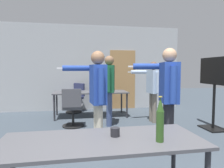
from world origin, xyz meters
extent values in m
cube|color=#B2B5B7|center=(0.00, 5.40, 1.44)|extent=(6.31, 0.10, 2.88)
cube|color=#AD7F4C|center=(1.10, 5.34, 1.02)|extent=(0.90, 0.02, 2.05)
cube|color=#4C4C51|center=(-0.28, 0.29, 0.72)|extent=(1.87, 0.73, 0.03)
cylinder|color=#2D2D33|center=(0.60, 0.59, 0.35)|extent=(0.05, 0.05, 0.70)
cube|color=#4C4C51|center=(-0.10, 4.31, 0.72)|extent=(2.13, 0.82, 0.03)
cylinder|color=#2D2D33|center=(-1.10, 3.97, 0.35)|extent=(0.05, 0.05, 0.70)
cylinder|color=#2D2D33|center=(0.91, 3.97, 0.35)|extent=(0.05, 0.05, 0.70)
cylinder|color=#2D2D33|center=(-1.10, 4.66, 0.35)|extent=(0.05, 0.05, 0.70)
cylinder|color=#2D2D33|center=(0.91, 4.66, 0.35)|extent=(0.05, 0.05, 0.70)
cube|color=black|center=(2.60, 2.56, 0.01)|extent=(0.44, 0.56, 0.03)
cylinder|color=black|center=(2.60, 2.56, 0.53)|extent=(0.06, 0.06, 1.00)
cube|color=black|center=(2.60, 2.56, 1.35)|extent=(0.04, 1.03, 0.63)
cube|color=#14331E|center=(2.63, 2.56, 1.35)|extent=(0.01, 0.95, 0.55)
cylinder|color=slate|center=(1.47, 3.32, 0.38)|extent=(0.12, 0.12, 0.77)
cylinder|color=slate|center=(1.46, 3.48, 0.38)|extent=(0.12, 0.12, 0.77)
cube|color=silver|center=(1.46, 3.40, 1.07)|extent=(0.25, 0.41, 0.60)
sphere|color=brown|center=(1.46, 3.40, 1.48)|extent=(0.21, 0.21, 0.21)
cylinder|color=silver|center=(1.48, 3.16, 1.05)|extent=(0.09, 0.09, 0.52)
cylinder|color=silver|center=(1.18, 3.62, 1.31)|extent=(0.53, 0.14, 0.09)
cube|color=white|center=(0.89, 3.59, 1.31)|extent=(0.12, 0.05, 0.03)
cylinder|color=#28282D|center=(0.98, 1.46, 0.42)|extent=(0.13, 0.13, 0.84)
cylinder|color=#28282D|center=(1.01, 1.64, 0.42)|extent=(0.13, 0.13, 0.84)
cube|color=#23429E|center=(0.99, 1.55, 1.17)|extent=(0.33, 0.48, 0.66)
sphere|color=tan|center=(0.99, 1.55, 1.61)|extent=(0.23, 0.23, 0.23)
cylinder|color=#23429E|center=(0.94, 1.29, 1.15)|extent=(0.10, 0.10, 0.57)
cylinder|color=#23429E|center=(0.77, 1.88, 1.43)|extent=(0.58, 0.22, 0.10)
cube|color=white|center=(0.46, 1.94, 1.43)|extent=(0.12, 0.06, 0.03)
cylinder|color=#3D4C75|center=(0.27, 3.23, 0.42)|extent=(0.13, 0.13, 0.83)
cylinder|color=#3D4C75|center=(0.31, 3.40, 0.42)|extent=(0.13, 0.13, 0.83)
cube|color=#195633|center=(0.29, 3.31, 1.16)|extent=(0.34, 0.48, 0.65)
sphere|color=#936B4C|center=(0.29, 3.31, 1.60)|extent=(0.23, 0.23, 0.23)
cylinder|color=#195633|center=(0.23, 3.06, 1.14)|extent=(0.10, 0.10, 0.57)
cylinder|color=#195633|center=(0.08, 3.64, 1.42)|extent=(0.57, 0.23, 0.10)
cube|color=white|center=(-0.23, 3.71, 1.42)|extent=(0.13, 0.06, 0.03)
cylinder|color=beige|center=(-0.15, 1.68, 0.41)|extent=(0.12, 0.12, 0.82)
cylinder|color=beige|center=(-0.17, 1.84, 0.41)|extent=(0.12, 0.12, 0.82)
cube|color=#23429E|center=(-0.16, 1.76, 1.14)|extent=(0.26, 0.41, 0.64)
sphere|color=#936B4C|center=(-0.16, 1.76, 1.57)|extent=(0.23, 0.23, 0.23)
cylinder|color=#23429E|center=(-0.13, 1.52, 1.12)|extent=(0.09, 0.09, 0.56)
cylinder|color=#23429E|center=(-0.46, 1.97, 1.40)|extent=(0.56, 0.15, 0.09)
cube|color=white|center=(-0.76, 1.94, 1.40)|extent=(0.12, 0.05, 0.03)
cylinder|color=black|center=(-0.60, 3.36, 0.01)|extent=(0.52, 0.52, 0.03)
cylinder|color=black|center=(-0.60, 3.36, 0.23)|extent=(0.06, 0.06, 0.41)
cube|color=#4C4C51|center=(-0.60, 3.36, 0.48)|extent=(0.50, 0.50, 0.08)
cube|color=#4C4C51|center=(-0.62, 3.10, 0.73)|extent=(0.44, 0.10, 0.42)
cylinder|color=black|center=(-0.60, 4.98, 0.01)|extent=(0.52, 0.52, 0.03)
cylinder|color=black|center=(-0.60, 4.98, 0.23)|extent=(0.06, 0.06, 0.40)
cube|color=navy|center=(-0.60, 4.98, 0.47)|extent=(0.65, 0.65, 0.08)
cube|color=navy|center=(-0.42, 5.16, 0.72)|extent=(0.36, 0.35, 0.42)
cylinder|color=#2D511E|center=(0.23, 0.14, 0.87)|extent=(0.07, 0.07, 0.28)
cone|color=#2D511E|center=(0.23, 0.14, 1.07)|extent=(0.06, 0.06, 0.12)
cylinder|color=gold|center=(0.23, 0.14, 1.14)|extent=(0.03, 0.03, 0.01)
cylinder|color=#232328|center=(-0.14, 0.35, 0.78)|extent=(0.09, 0.09, 0.09)
camera|label=1|loc=(-0.50, -1.50, 1.38)|focal=32.00mm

